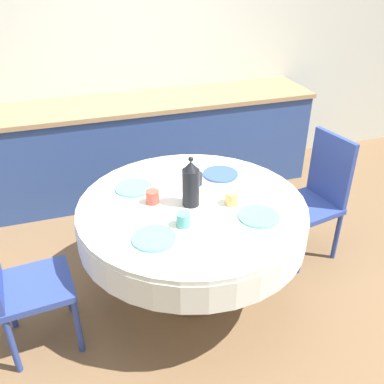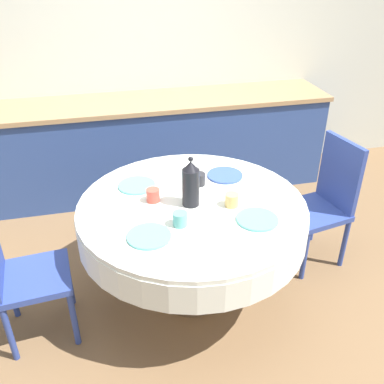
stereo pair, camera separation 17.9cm
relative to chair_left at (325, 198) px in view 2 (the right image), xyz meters
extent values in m
plane|color=brown|center=(-1.03, -0.20, -0.51)|extent=(12.00, 12.00, 0.00)
cube|color=beige|center=(-1.03, 1.70, 0.79)|extent=(7.00, 0.05, 2.60)
cube|color=#2D4784|center=(-1.03, 1.36, -0.09)|extent=(3.20, 0.60, 0.85)
cube|color=#A37F56|center=(-1.03, 1.36, 0.35)|extent=(3.24, 0.64, 0.04)
cylinder|color=brown|center=(-1.03, -0.20, -0.49)|extent=(0.44, 0.44, 0.04)
cylinder|color=brown|center=(-1.03, -0.20, -0.23)|extent=(0.11, 0.11, 0.49)
cylinder|color=silver|center=(-1.03, -0.20, 0.10)|extent=(1.40, 1.40, 0.18)
cylinder|color=silver|center=(-1.03, -0.20, 0.21)|extent=(1.39, 1.39, 0.03)
cube|color=#2D428E|center=(-0.08, -0.02, -0.09)|extent=(0.47, 0.47, 0.04)
cube|color=#2D428E|center=(0.10, 0.02, 0.18)|extent=(0.11, 0.38, 0.51)
cylinder|color=#2D428E|center=(-0.22, -0.22, -0.31)|extent=(0.04, 0.04, 0.40)
cylinder|color=#2D428E|center=(-0.29, 0.12, -0.31)|extent=(0.04, 0.04, 0.40)
cylinder|color=#2D428E|center=(0.13, -0.16, -0.31)|extent=(0.04, 0.04, 0.40)
cylinder|color=#2D428E|center=(0.06, 0.19, -0.31)|extent=(0.04, 0.04, 0.40)
cube|color=#2D428E|center=(-1.99, -0.29, -0.09)|extent=(0.44, 0.44, 0.04)
cylinder|color=#2D428E|center=(-1.83, -0.09, -0.31)|extent=(0.04, 0.04, 0.40)
cylinder|color=#2D428E|center=(-1.80, -0.45, -0.31)|extent=(0.04, 0.04, 0.40)
cylinder|color=#2D428E|center=(-2.18, -0.13, -0.31)|extent=(0.04, 0.04, 0.40)
cylinder|color=#2D428E|center=(-2.15, -0.48, -0.31)|extent=(0.04, 0.04, 0.40)
cylinder|color=#60BCB7|center=(-1.33, -0.48, 0.23)|extent=(0.24, 0.24, 0.01)
cylinder|color=#5BA39E|center=(-1.15, -0.41, 0.26)|extent=(0.08, 0.08, 0.08)
cylinder|color=#60BCB7|center=(-0.71, -0.46, 0.23)|extent=(0.24, 0.24, 0.01)
cylinder|color=#DBB766|center=(-0.80, -0.28, 0.26)|extent=(0.08, 0.08, 0.08)
cylinder|color=#60BCB7|center=(-1.33, 0.09, 0.23)|extent=(0.24, 0.24, 0.01)
cylinder|color=#CC4C3D|center=(-1.25, -0.11, 0.26)|extent=(0.08, 0.08, 0.08)
cylinder|color=#3856AD|center=(-0.73, 0.09, 0.23)|extent=(0.24, 0.24, 0.01)
cylinder|color=#28282D|center=(-0.93, 0.02, 0.26)|extent=(0.08, 0.08, 0.08)
cylinder|color=black|center=(-1.04, -0.20, 0.34)|extent=(0.10, 0.10, 0.23)
cone|color=black|center=(-1.04, -0.20, 0.48)|extent=(0.09, 0.09, 0.05)
sphere|color=black|center=(-1.04, -0.20, 0.52)|extent=(0.03, 0.03, 0.03)
camera|label=1|loc=(-1.71, -2.29, 1.59)|focal=40.00mm
camera|label=2|loc=(-1.53, -2.34, 1.59)|focal=40.00mm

